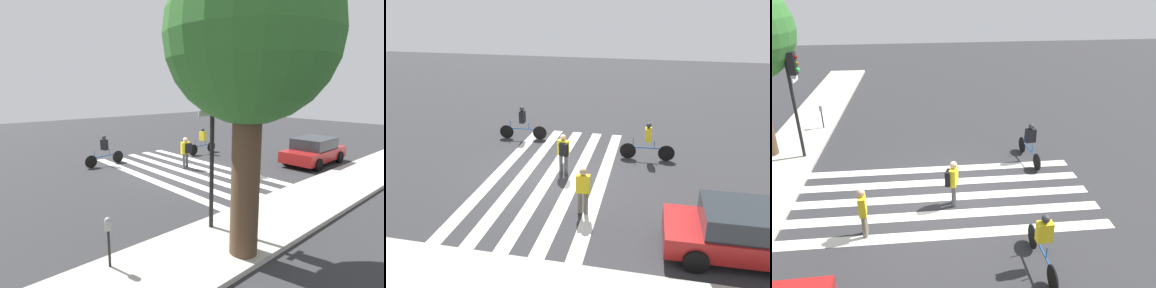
% 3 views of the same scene
% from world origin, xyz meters
% --- Properties ---
extents(ground_plane, '(60.00, 60.00, 0.00)m').
position_xyz_m(ground_plane, '(0.00, 0.00, 0.00)').
color(ground_plane, '#2D2D30').
extents(crosswalk_stripes, '(4.46, 10.00, 0.01)m').
position_xyz_m(crosswalk_stripes, '(-0.00, 0.00, 0.00)').
color(crosswalk_stripes, silver).
rests_on(crosswalk_stripes, ground_plane).
extents(pedestrian_adult_yellow_jacket, '(0.48, 0.46, 1.60)m').
position_xyz_m(pedestrian_adult_yellow_jacket, '(-0.48, -0.24, 0.94)').
color(pedestrian_adult_yellow_jacket, '#4C4C51').
rests_on(pedestrian_adult_yellow_jacket, ground_plane).
extents(pedestrian_adult_blue_shirt, '(0.45, 0.23, 1.57)m').
position_xyz_m(pedestrian_adult_blue_shirt, '(-1.77, 2.41, 0.89)').
color(pedestrian_adult_blue_shirt, '#6B6051').
rests_on(pedestrian_adult_blue_shirt, ground_plane).
extents(cyclist_mid_street, '(2.27, 0.42, 1.61)m').
position_xyz_m(cyclist_mid_street, '(2.37, -3.56, 0.87)').
color(cyclist_mid_street, black).
rests_on(cyclist_mid_street, ground_plane).
extents(cyclist_near_curb, '(2.27, 0.41, 1.63)m').
position_xyz_m(cyclist_near_curb, '(-3.55, -2.29, 0.87)').
color(cyclist_near_curb, black).
rests_on(cyclist_near_curb, ground_plane).
extents(car_parked_far_curb, '(4.19, 2.03, 1.43)m').
position_xyz_m(car_parked_far_curb, '(-6.29, 3.57, 0.73)').
color(car_parked_far_curb, maroon).
rests_on(car_parked_far_curb, ground_plane).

